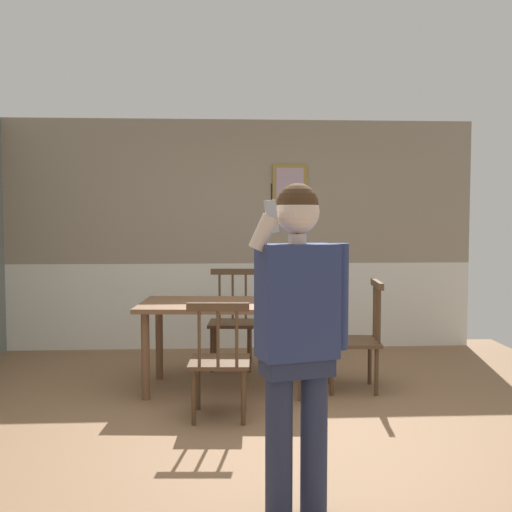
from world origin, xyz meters
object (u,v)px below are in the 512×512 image
Objects in this scene: dining_table at (226,314)px; chair_at_table_head at (232,320)px; chair_near_window at (219,360)px; chair_by_doorway at (356,338)px; person_figure at (298,326)px.

dining_table is 0.84m from chair_at_table_head.
dining_table is at bearing 88.93° from chair_near_window.
dining_table is 1.59× the size of chair_at_table_head.
person_figure reaches higher than chair_by_doorway.
chair_near_window is 0.94× the size of chair_by_doorway.
person_figure is (-0.80, -2.27, 0.52)m from chair_by_doorway.
chair_at_table_head is at bearing 88.91° from chair_near_window.
dining_table is at bearing 90.12° from chair_at_table_head.
chair_near_window is at bearing 90.15° from chair_at_table_head.
chair_by_doorway reaches higher than dining_table.
chair_at_table_head reaches higher than chair_near_window.
dining_table is 0.85m from chair_near_window.
chair_near_window is 0.53× the size of person_figure.
person_figure reaches higher than dining_table.
chair_at_table_head reaches higher than chair_by_doorway.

